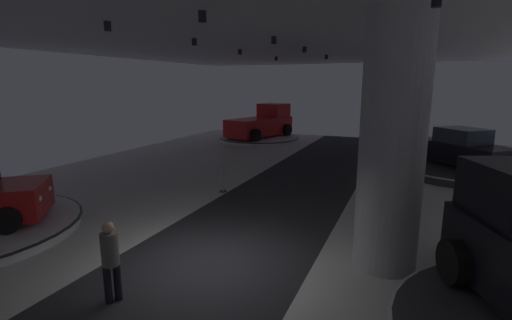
{
  "coord_description": "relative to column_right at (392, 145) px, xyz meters",
  "views": [
    {
      "loc": [
        4.0,
        -6.71,
        4.03
      ],
      "look_at": [
        -0.92,
        4.94,
        1.4
      ],
      "focal_mm": 25.91,
      "sensor_mm": 36.0,
      "label": 1
    }
  ],
  "objects": [
    {
      "name": "column_right",
      "position": [
        0.0,
        0.0,
        0.0
      ],
      "size": [
        1.37,
        1.37,
        5.5
      ],
      "color": "#ADADB2",
      "rests_on": "ground"
    },
    {
      "name": "display_car_far_right",
      "position": [
        2.58,
        10.37,
        -1.62
      ],
      "size": [
        4.12,
        4.34,
        1.71
      ],
      "color": "black",
      "rests_on": "display_platform_far_right"
    },
    {
      "name": "ceiling_with_spotlights",
      "position": [
        -3.66,
        -1.54,
        2.8
      ],
      "size": [
        24.0,
        44.0,
        0.39
      ],
      "color": "silver"
    },
    {
      "name": "display_platform_deep_left",
      "position": [
        -9.68,
        16.12,
        -2.6
      ],
      "size": [
        5.68,
        5.68,
        0.26
      ],
      "color": "silver",
      "rests_on": "ground"
    },
    {
      "name": "visitor_walking_near",
      "position": [
        -4.56,
        -3.51,
        -1.84
      ],
      "size": [
        0.32,
        0.32,
        1.59
      ],
      "color": "black",
      "rests_on": "ground"
    },
    {
      "name": "display_platform_far_right",
      "position": [
        2.6,
        10.34,
        -2.55
      ],
      "size": [
        5.77,
        5.77,
        0.36
      ],
      "color": "#333338",
      "rests_on": "ground"
    },
    {
      "name": "pickup_truck_deep_left",
      "position": [
        -9.59,
        16.43,
        -1.55
      ],
      "size": [
        3.8,
        5.68,
        2.3
      ],
      "color": "red",
      "rests_on": "display_platform_deep_left"
    },
    {
      "name": "ground",
      "position": [
        -3.66,
        -1.53,
        -2.77
      ],
      "size": [
        24.0,
        44.0,
        0.06
      ],
      "color": "silver"
    },
    {
      "name": "stanchion_a",
      "position": [
        -6.04,
        3.67,
        -2.38
      ],
      "size": [
        0.28,
        0.28,
        1.01
      ],
      "color": "#333338",
      "rests_on": "ground"
    }
  ]
}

